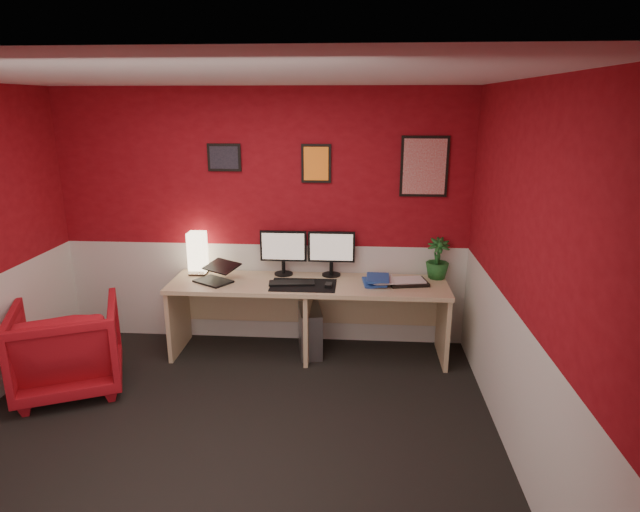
{
  "coord_description": "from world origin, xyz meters",
  "views": [
    {
      "loc": [
        0.92,
        -3.27,
        2.35
      ],
      "look_at": [
        0.6,
        1.21,
        1.05
      ],
      "focal_mm": 29.76,
      "sensor_mm": 36.0,
      "label": 1
    }
  ],
  "objects_px": {
    "monitor_right": "(331,247)",
    "zen_tray": "(408,282)",
    "monitor_left": "(283,246)",
    "armchair": "(68,347)",
    "potted_plant": "(438,259)",
    "shoji_lamp": "(198,254)",
    "pc_tower": "(310,331)",
    "laptop": "(213,271)",
    "desk": "(308,319)"
  },
  "relations": [
    {
      "from": "laptop",
      "to": "armchair",
      "type": "xyz_separation_m",
      "value": [
        -1.06,
        -0.73,
        -0.46
      ]
    },
    {
      "from": "shoji_lamp",
      "to": "monitor_right",
      "type": "xyz_separation_m",
      "value": [
        1.3,
        0.04,
        0.09
      ]
    },
    {
      "from": "desk",
      "to": "monitor_right",
      "type": "distance_m",
      "value": 0.72
    },
    {
      "from": "pc_tower",
      "to": "potted_plant",
      "type": "bearing_deg",
      "value": -1.57
    },
    {
      "from": "monitor_left",
      "to": "armchair",
      "type": "distance_m",
      "value": 2.07
    },
    {
      "from": "desk",
      "to": "pc_tower",
      "type": "xyz_separation_m",
      "value": [
        0.01,
        0.04,
        -0.14
      ]
    },
    {
      "from": "monitor_right",
      "to": "zen_tray",
      "type": "relative_size",
      "value": 1.66
    },
    {
      "from": "monitor_right",
      "to": "zen_tray",
      "type": "distance_m",
      "value": 0.8
    },
    {
      "from": "desk",
      "to": "zen_tray",
      "type": "bearing_deg",
      "value": 2.25
    },
    {
      "from": "monitor_right",
      "to": "shoji_lamp",
      "type": "bearing_deg",
      "value": -178.08
    },
    {
      "from": "potted_plant",
      "to": "zen_tray",
      "type": "bearing_deg",
      "value": -146.99
    },
    {
      "from": "zen_tray",
      "to": "armchair",
      "type": "relative_size",
      "value": 0.42
    },
    {
      "from": "shoji_lamp",
      "to": "laptop",
      "type": "distance_m",
      "value": 0.33
    },
    {
      "from": "shoji_lamp",
      "to": "potted_plant",
      "type": "xyz_separation_m",
      "value": [
        2.31,
        0.04,
        -0.0
      ]
    },
    {
      "from": "pc_tower",
      "to": "desk",
      "type": "bearing_deg",
      "value": -116.38
    },
    {
      "from": "pc_tower",
      "to": "armchair",
      "type": "relative_size",
      "value": 0.54
    },
    {
      "from": "monitor_left",
      "to": "zen_tray",
      "type": "height_order",
      "value": "monitor_left"
    },
    {
      "from": "potted_plant",
      "to": "monitor_left",
      "type": "bearing_deg",
      "value": 179.86
    },
    {
      "from": "monitor_left",
      "to": "zen_tray",
      "type": "bearing_deg",
      "value": -9.16
    },
    {
      "from": "shoji_lamp",
      "to": "desk",
      "type": "bearing_deg",
      "value": -9.73
    },
    {
      "from": "potted_plant",
      "to": "pc_tower",
      "type": "distance_m",
      "value": 1.4
    },
    {
      "from": "monitor_left",
      "to": "potted_plant",
      "type": "xyz_separation_m",
      "value": [
        1.48,
        -0.0,
        -0.09
      ]
    },
    {
      "from": "laptop",
      "to": "armchair",
      "type": "bearing_deg",
      "value": -112.3
    },
    {
      "from": "laptop",
      "to": "potted_plant",
      "type": "bearing_deg",
      "value": 40.57
    },
    {
      "from": "armchair",
      "to": "potted_plant",
      "type": "bearing_deg",
      "value": 173.81
    },
    {
      "from": "monitor_right",
      "to": "pc_tower",
      "type": "bearing_deg",
      "value": -135.34
    },
    {
      "from": "monitor_left",
      "to": "monitor_right",
      "type": "distance_m",
      "value": 0.47
    },
    {
      "from": "shoji_lamp",
      "to": "monitor_right",
      "type": "height_order",
      "value": "monitor_right"
    },
    {
      "from": "monitor_left",
      "to": "shoji_lamp",
      "type": "bearing_deg",
      "value": -177.24
    },
    {
      "from": "potted_plant",
      "to": "armchair",
      "type": "xyz_separation_m",
      "value": [
        -3.17,
        -1.01,
        -0.55
      ]
    },
    {
      "from": "desk",
      "to": "laptop",
      "type": "bearing_deg",
      "value": -176.73
    },
    {
      "from": "desk",
      "to": "potted_plant",
      "type": "bearing_deg",
      "value": 10.46
    },
    {
      "from": "monitor_left",
      "to": "potted_plant",
      "type": "relative_size",
      "value": 1.49
    },
    {
      "from": "shoji_lamp",
      "to": "armchair",
      "type": "distance_m",
      "value": 1.41
    },
    {
      "from": "zen_tray",
      "to": "pc_tower",
      "type": "xyz_separation_m",
      "value": [
        -0.91,
        0.01,
        -0.52
      ]
    },
    {
      "from": "shoji_lamp",
      "to": "zen_tray",
      "type": "height_order",
      "value": "shoji_lamp"
    },
    {
      "from": "shoji_lamp",
      "to": "laptop",
      "type": "relative_size",
      "value": 1.21
    },
    {
      "from": "monitor_right",
      "to": "potted_plant",
      "type": "bearing_deg",
      "value": -0.41
    },
    {
      "from": "zen_tray",
      "to": "laptop",
      "type": "bearing_deg",
      "value": -177.25
    },
    {
      "from": "shoji_lamp",
      "to": "pc_tower",
      "type": "bearing_deg",
      "value": -7.5
    },
    {
      "from": "desk",
      "to": "zen_tray",
      "type": "relative_size",
      "value": 7.43
    },
    {
      "from": "monitor_right",
      "to": "zen_tray",
      "type": "bearing_deg",
      "value": -15.14
    },
    {
      "from": "laptop",
      "to": "zen_tray",
      "type": "xyz_separation_m",
      "value": [
        1.82,
        0.09,
        -0.09
      ]
    },
    {
      "from": "laptop",
      "to": "monitor_right",
      "type": "xyz_separation_m",
      "value": [
        1.09,
        0.28,
        0.18
      ]
    },
    {
      "from": "laptop",
      "to": "monitor_right",
      "type": "relative_size",
      "value": 0.57
    },
    {
      "from": "armchair",
      "to": "pc_tower",
      "type": "bearing_deg",
      "value": 178.95
    },
    {
      "from": "monitor_right",
      "to": "armchair",
      "type": "bearing_deg",
      "value": -154.78
    },
    {
      "from": "laptop",
      "to": "monitor_right",
      "type": "bearing_deg",
      "value": 47.6
    },
    {
      "from": "monitor_left",
      "to": "potted_plant",
      "type": "distance_m",
      "value": 1.48
    },
    {
      "from": "monitor_left",
      "to": "potted_plant",
      "type": "bearing_deg",
      "value": -0.14
    }
  ]
}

